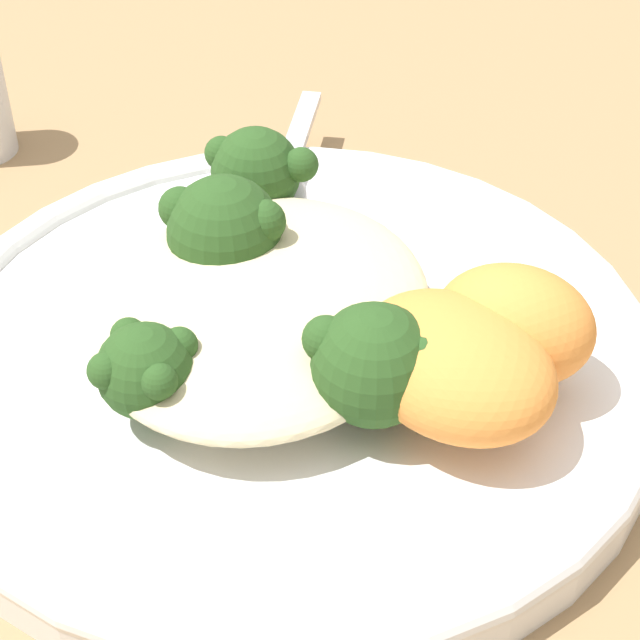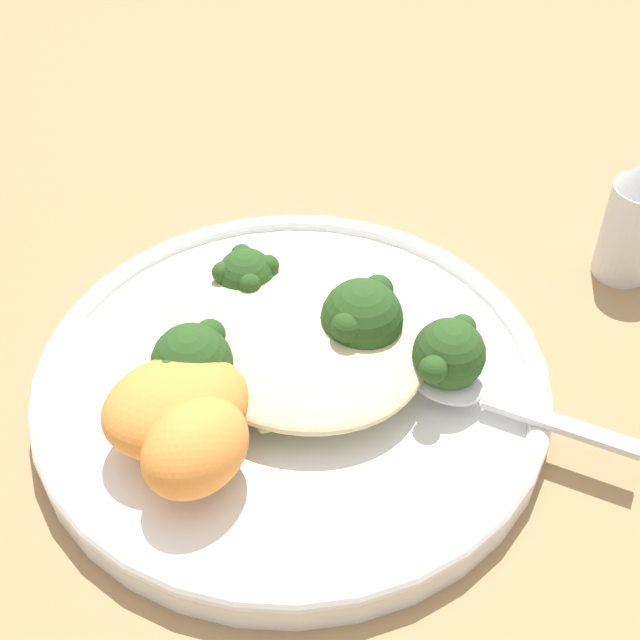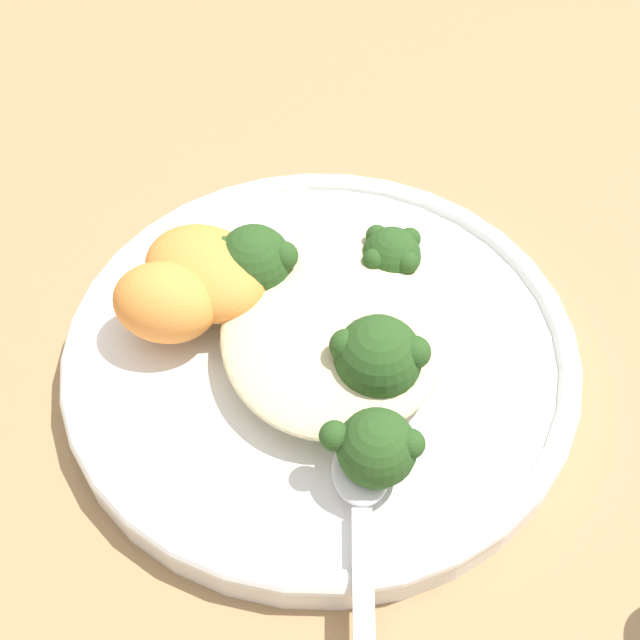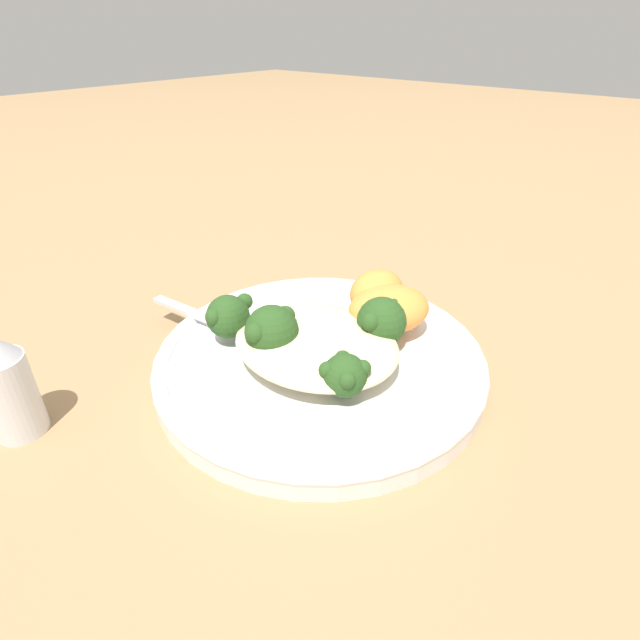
{
  "view_description": "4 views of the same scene",
  "coord_description": "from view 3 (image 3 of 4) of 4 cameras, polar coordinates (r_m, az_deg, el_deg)",
  "views": [
    {
      "loc": [
        0.29,
        0.1,
        0.27
      ],
      "look_at": [
        0.03,
        0.03,
        0.04
      ],
      "focal_mm": 60.0,
      "sensor_mm": 36.0,
      "label": 1
    },
    {
      "loc": [
        -0.16,
        0.27,
        0.36
      ],
      "look_at": [
        0.01,
        -0.0,
        0.05
      ],
      "focal_mm": 50.0,
      "sensor_mm": 36.0,
      "label": 2
    },
    {
      "loc": [
        -0.26,
        -0.02,
        0.38
      ],
      "look_at": [
        0.0,
        0.01,
        0.06
      ],
      "focal_mm": 50.0,
      "sensor_mm": 36.0,
      "label": 3
    },
    {
      "loc": [
        0.23,
        -0.24,
        0.25
      ],
      "look_at": [
        0.01,
        0.02,
        0.05
      ],
      "focal_mm": 28.0,
      "sensor_mm": 36.0,
      "label": 4
    }
  ],
  "objects": [
    {
      "name": "ground_plane",
      "position": [
        0.46,
        1.62,
        -4.85
      ],
      "size": [
        4.0,
        4.0,
        0.0
      ],
      "primitive_type": "plane",
      "color": "#9E7A51"
    },
    {
      "name": "plate",
      "position": [
        0.47,
        0.06,
        -2.17
      ],
      "size": [
        0.27,
        0.27,
        0.02
      ],
      "color": "white",
      "rests_on": "ground_plane"
    },
    {
      "name": "quinoa_mound",
      "position": [
        0.45,
        1.05,
        -0.39
      ],
      "size": [
        0.14,
        0.12,
        0.02
      ],
      "primitive_type": "ellipsoid",
      "color": "beige",
      "rests_on": "plate"
    },
    {
      "name": "broccoli_stalk_0",
      "position": [
        0.41,
        2.21,
        -7.08
      ],
      "size": [
        0.09,
        0.11,
        0.04
      ],
      "rotation": [
        0.0,
        0.0,
        3.99
      ],
      "color": "#8EB25B",
      "rests_on": "plate"
    },
    {
      "name": "broccoli_stalk_1",
      "position": [
        0.43,
        2.56,
        -2.47
      ],
      "size": [
        0.04,
        0.11,
        0.04
      ],
      "rotation": [
        0.0,
        0.0,
        4.64
      ],
      "color": "#8EB25B",
      "rests_on": "plate"
    },
    {
      "name": "broccoli_stalk_2",
      "position": [
        0.47,
        3.26,
        2.94
      ],
      "size": [
        0.1,
        0.08,
        0.03
      ],
      "rotation": [
        0.0,
        0.0,
        5.6
      ],
      "color": "#8EB25B",
      "rests_on": "plate"
    },
    {
      "name": "broccoli_stalk_3",
      "position": [
        0.46,
        -4.16,
        3.16
      ],
      "size": [
        0.09,
        0.05,
        0.04
      ],
      "rotation": [
        0.0,
        0.0,
        6.56
      ],
      "color": "#8EB25B",
      "rests_on": "plate"
    },
    {
      "name": "sweet_potato_chunk_0",
      "position": [
        0.45,
        -9.87,
        1.12
      ],
      "size": [
        0.05,
        0.06,
        0.04
      ],
      "primitive_type": "ellipsoid",
      "rotation": [
        0.0,
        0.0,
        1.47
      ],
      "color": "orange",
      "rests_on": "plate"
    },
    {
      "name": "sweet_potato_chunk_1",
      "position": [
        0.47,
        -7.33,
        3.01
      ],
      "size": [
        0.08,
        0.09,
        0.04
      ],
      "primitive_type": "ellipsoid",
      "rotation": [
        0.0,
        0.0,
        1.01
      ],
      "color": "orange",
      "rests_on": "plate"
    },
    {
      "name": "spoon",
      "position": [
        0.4,
        2.68,
        -11.27
      ],
      "size": [
        0.12,
        0.03,
        0.01
      ],
      "rotation": [
        0.0,
        0.0,
        3.26
      ],
      "color": "silver",
      "rests_on": "plate"
    }
  ]
}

